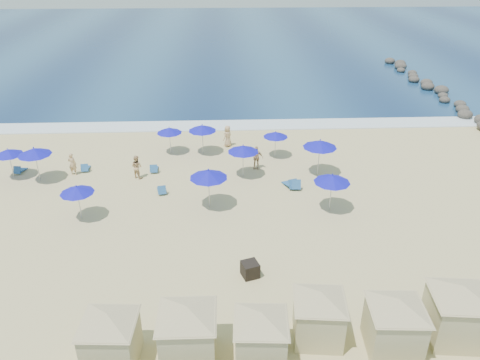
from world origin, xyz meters
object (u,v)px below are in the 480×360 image
at_px(trash_bin, 250,269).
at_px(umbrella_2, 77,190).
at_px(rock_jetty, 432,88).
at_px(cabana_4, 396,318).
at_px(umbrella_0, 34,151).
at_px(umbrella_6, 243,149).
at_px(cabana_2, 261,330).
at_px(cabana_3, 319,309).
at_px(umbrella_4, 209,174).
at_px(umbrella_7, 276,134).
at_px(beachgoer_1, 137,167).
at_px(beachgoer_2, 256,157).
at_px(umbrella_8, 320,144).
at_px(umbrella_3, 169,130).
at_px(beachgoer_3, 228,136).
at_px(cabana_0, 109,331).
at_px(cabana_5, 459,305).
at_px(umbrella_5, 202,128).
at_px(cabana_1, 187,325).
at_px(umbrella_1, 8,152).
at_px(umbrella_9, 332,179).
at_px(beachgoer_0, 72,164).

relative_size(trash_bin, umbrella_2, 0.34).
bearing_deg(rock_jetty, cabana_4, -114.97).
xyz_separation_m(umbrella_0, umbrella_6, (13.63, 0.07, -0.09)).
xyz_separation_m(cabana_2, cabana_3, (2.38, 0.98, 0.02)).
xyz_separation_m(umbrella_4, umbrella_7, (4.77, 7.18, -0.44)).
distance_m(beachgoer_1, beachgoer_2, 8.22).
height_order(cabana_4, umbrella_0, cabana_4).
xyz_separation_m(cabana_3, umbrella_0, (-15.89, 14.62, 0.66)).
bearing_deg(beachgoer_1, umbrella_6, -150.06).
height_order(umbrella_2, umbrella_8, umbrella_8).
bearing_deg(beachgoer_2, umbrella_3, 165.94).
relative_size(umbrella_4, beachgoer_3, 1.53).
bearing_deg(cabana_0, cabana_5, 2.63).
bearing_deg(umbrella_5, cabana_5, -60.77).
relative_size(cabana_5, umbrella_0, 1.83).
xyz_separation_m(cabana_5, umbrella_7, (-5.21, 18.03, 0.15)).
bearing_deg(umbrella_8, cabana_3, -101.12).
bearing_deg(cabana_1, beachgoer_3, 84.68).
bearing_deg(umbrella_1, beachgoer_1, -2.63).
height_order(umbrella_9, beachgoer_2, umbrella_9).
distance_m(umbrella_1, umbrella_9, 21.19).
distance_m(cabana_4, umbrella_7, 18.66).
distance_m(cabana_5, umbrella_7, 18.76).
xyz_separation_m(umbrella_3, beachgoer_1, (-1.89, -4.02, -1.04)).
distance_m(rock_jetty, beachgoer_1, 34.18).
height_order(cabana_4, cabana_5, cabana_5).
distance_m(umbrella_4, beachgoer_2, 6.33).
xyz_separation_m(rock_jetty, cabana_3, (-18.92, -33.91, 1.12)).
relative_size(rock_jetty, beachgoer_2, 16.00).
distance_m(cabana_3, umbrella_2, 15.31).
bearing_deg(umbrella_0, umbrella_7, 11.21).
bearing_deg(umbrella_8, umbrella_6, -179.27).
bearing_deg(rock_jetty, cabana_0, -127.78).
height_order(umbrella_2, beachgoer_3, umbrella_2).
bearing_deg(cabana_4, umbrella_3, 117.95).
height_order(umbrella_2, umbrella_4, umbrella_4).
distance_m(umbrella_5, umbrella_8, 8.89).
distance_m(cabana_3, umbrella_5, 19.36).
xyz_separation_m(cabana_4, umbrella_8, (0.08, 15.41, 0.72)).
bearing_deg(beachgoer_0, cabana_2, 137.62).
height_order(cabana_1, cabana_4, cabana_1).
distance_m(cabana_5, beachgoer_3, 22.02).
bearing_deg(beachgoer_2, beachgoer_0, -167.09).
distance_m(cabana_5, umbrella_6, 16.79).
height_order(umbrella_5, beachgoer_2, umbrella_5).
xyz_separation_m(umbrella_5, beachgoer_0, (-8.81, -3.18, -1.26)).
xyz_separation_m(umbrella_2, umbrella_5, (6.81, 9.03, 0.15)).
xyz_separation_m(umbrella_6, umbrella_7, (2.54, 3.14, -0.26)).
height_order(cabana_1, umbrella_7, cabana_1).
distance_m(umbrella_0, umbrella_2, 6.39).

